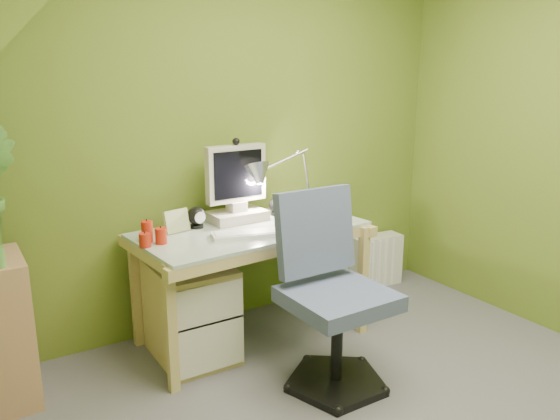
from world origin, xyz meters
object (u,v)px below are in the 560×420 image
task_chair (338,295)px  desk (252,284)px  side_ledge (0,331)px  monitor (236,178)px  radiator (376,260)px  desk_lamp (299,166)px

task_chair → desk: bearing=98.6°
desk → side_ledge: 1.35m
task_chair → side_ledge: bearing=151.3°
monitor → radiator: bearing=2.3°
task_chair → radiator: task_chair is taller
side_ledge → task_chair: size_ratio=0.73×
desk_lamp → side_ledge: 1.90m
desk → side_ledge: bearing=171.5°
desk → desk_lamp: bearing=16.8°
desk → side_ledge: side_ledge is taller
desk_lamp → task_chair: size_ratio=0.58×
desk_lamp → radiator: bearing=8.9°
desk_lamp → radiator: size_ratio=1.53×
desk → monitor: monitor is taller
side_ledge → task_chair: task_chair is taller
desk_lamp → task_chair: desk_lamp is taller
monitor → radiator: monitor is taller
desk_lamp → task_chair: 1.05m
radiator → side_ledge: bearing=-170.5°
desk → desk_lamp: size_ratio=2.23×
monitor → radiator: (1.22, 0.09, -0.77)m
monitor → task_chair: size_ratio=0.52×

